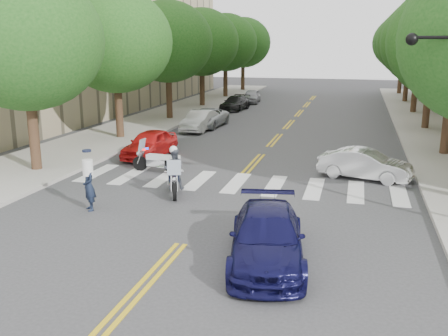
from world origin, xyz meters
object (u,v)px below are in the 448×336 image
(convertible, at_px, (365,164))
(sedan_blue, at_px, (267,237))
(motorcycle_parked, at_px, (160,161))
(motorcycle_police, at_px, (174,172))
(officer_standing, at_px, (89,186))

(convertible, bearing_deg, sedan_blue, 179.96)
(motorcycle_parked, height_order, convertible, motorcycle_parked)
(motorcycle_police, xyz_separation_m, officer_standing, (-2.04, -2.55, 0.02))
(motorcycle_police, bearing_deg, officer_standing, 30.12)
(officer_standing, bearing_deg, motorcycle_parked, 131.69)
(motorcycle_parked, xyz_separation_m, sedan_blue, (6.06, -7.77, 0.16))
(officer_standing, distance_m, convertible, 11.02)
(motorcycle_police, height_order, sedan_blue, motorcycle_police)
(officer_standing, relative_size, convertible, 0.45)
(convertible, distance_m, sedan_blue, 9.33)
(motorcycle_police, relative_size, motorcycle_parked, 0.97)
(officer_standing, distance_m, sedan_blue, 6.91)
(officer_standing, height_order, sedan_blue, officer_standing)
(officer_standing, xyz_separation_m, convertible, (8.90, 6.50, -0.22))
(motorcycle_parked, relative_size, sedan_blue, 0.49)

